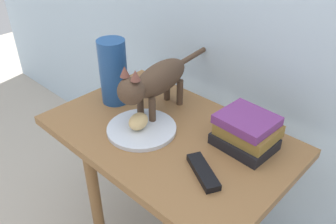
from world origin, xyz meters
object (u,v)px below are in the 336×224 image
(cat, at_px, (155,81))
(book_stack, at_px, (247,131))
(bread_roll, at_px, (138,121))
(plate, at_px, (142,129))
(side_table, at_px, (168,153))
(tv_remote, at_px, (203,172))
(green_vase, at_px, (113,72))

(cat, distance_m, book_stack, 0.35)
(bread_roll, xyz_separation_m, book_stack, (0.30, 0.18, 0.01))
(plate, xyz_separation_m, book_stack, (0.29, 0.17, 0.04))
(side_table, height_order, cat, cat)
(plate, distance_m, tv_remote, 0.28)
(plate, distance_m, book_stack, 0.34)
(cat, distance_m, tv_remote, 0.37)
(bread_roll, bearing_deg, side_table, 39.72)
(cat, height_order, green_vase, green_vase)
(cat, height_order, book_stack, cat)
(bread_roll, bearing_deg, cat, 106.65)
(plate, height_order, green_vase, green_vase)
(book_stack, distance_m, green_vase, 0.53)
(side_table, xyz_separation_m, book_stack, (0.22, 0.12, 0.14))
(book_stack, relative_size, tv_remote, 1.24)
(plate, bearing_deg, side_table, 37.88)
(plate, height_order, bread_roll, bread_roll)
(tv_remote, bearing_deg, plate, -156.69)
(green_vase, bearing_deg, cat, 13.25)
(book_stack, bearing_deg, green_vase, -168.08)
(side_table, relative_size, book_stack, 4.42)
(bread_roll, height_order, book_stack, book_stack)
(bread_roll, relative_size, cat, 0.17)
(side_table, relative_size, plate, 3.53)
(tv_remote, bearing_deg, cat, -174.02)
(cat, bearing_deg, book_stack, 11.20)
(plate, height_order, tv_remote, tv_remote)
(plate, xyz_separation_m, cat, (-0.04, 0.11, 0.13))
(cat, bearing_deg, bread_roll, -73.35)
(plate, bearing_deg, green_vase, 163.00)
(plate, xyz_separation_m, green_vase, (-0.22, 0.07, 0.11))
(plate, distance_m, cat, 0.17)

